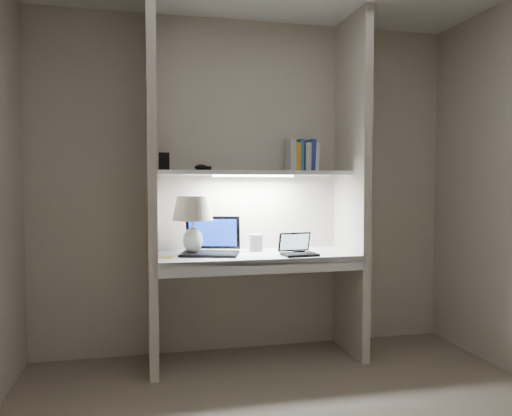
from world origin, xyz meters
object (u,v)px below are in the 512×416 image
object	(u,v)px
speaker	(256,243)
table_lamp	(193,215)
book_row	(302,156)
laptop_main	(211,245)
laptop_netbook	(298,250)

from	to	relation	value
speaker	table_lamp	bearing A→B (deg)	-167.57
table_lamp	book_row	xyz separation A→B (m)	(0.85, 0.14, 0.43)
speaker	book_row	bearing A→B (deg)	12.54
table_lamp	book_row	bearing A→B (deg)	9.68
laptop_main	speaker	distance (m)	0.34
table_lamp	speaker	bearing A→B (deg)	9.64
table_lamp	book_row	world-z (taller)	book_row
table_lamp	laptop_netbook	distance (m)	0.78
table_lamp	speaker	world-z (taller)	table_lamp
laptop_main	book_row	bearing A→B (deg)	24.80
laptop_netbook	laptop_main	bearing A→B (deg)	156.65
table_lamp	laptop_main	world-z (taller)	table_lamp
table_lamp	laptop_main	xyz separation A→B (m)	(0.13, 0.03, -0.22)
table_lamp	laptop_main	bearing A→B (deg)	13.29
laptop_netbook	speaker	distance (m)	0.35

